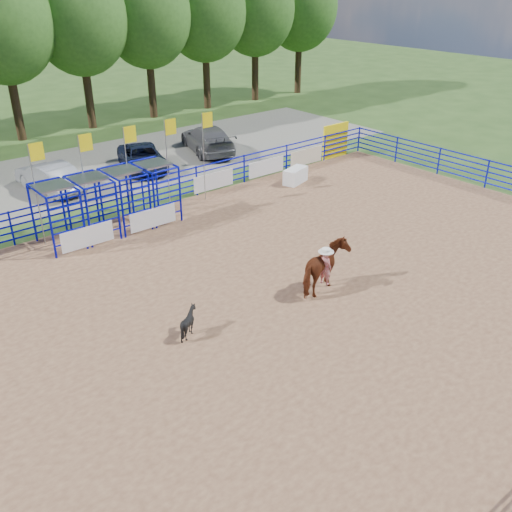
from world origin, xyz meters
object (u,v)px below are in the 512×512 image
at_px(car_c, 142,158).
at_px(calf, 189,322).
at_px(announcer_table, 295,176).
at_px(car_d, 208,139).
at_px(horse_and_rider, 325,267).
at_px(car_b, 49,177).

bearing_deg(car_c, calf, -97.28).
bearing_deg(car_c, announcer_table, -37.49).
relative_size(calf, car_c, 0.19).
bearing_deg(announcer_table, car_c, 124.85).
xyz_separation_m(calf, car_c, (7.10, 15.26, 0.19)).
bearing_deg(car_d, horse_and_rider, 85.46).
bearing_deg(calf, car_d, -28.11).
relative_size(car_c, car_d, 0.86).
bearing_deg(announcer_table, horse_and_rider, -128.17).
bearing_deg(calf, horse_and_rider, -89.78).
height_order(horse_and_rider, car_b, horse_and_rider).
relative_size(announcer_table, car_c, 0.31).
height_order(announcer_table, calf, calf).
xyz_separation_m(announcer_table, horse_and_rider, (-6.98, -8.88, 0.54)).
relative_size(announcer_table, horse_and_rider, 0.64).
distance_m(car_b, car_d, 10.17).
height_order(announcer_table, car_c, car_c).
bearing_deg(car_d, car_b, 20.96).
relative_size(horse_and_rider, car_d, 0.42).
height_order(calf, car_c, car_c).
bearing_deg(horse_and_rider, car_b, 101.93).
bearing_deg(car_c, car_d, 23.28).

